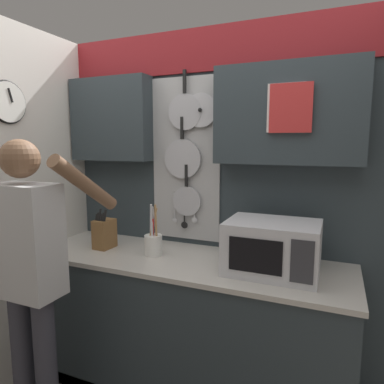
{
  "coord_description": "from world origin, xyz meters",
  "views": [
    {
      "loc": [
        0.89,
        -1.96,
        1.67
      ],
      "look_at": [
        -0.04,
        0.22,
        1.33
      ],
      "focal_mm": 32.0,
      "sensor_mm": 36.0,
      "label": 1
    }
  ],
  "objects_px": {
    "microwave": "(272,247)",
    "utensil_crock": "(153,243)",
    "knife_block": "(104,233)",
    "person": "(29,263)"
  },
  "relations": [
    {
      "from": "microwave",
      "to": "knife_block",
      "type": "relative_size",
      "value": 1.8
    },
    {
      "from": "microwave",
      "to": "person",
      "type": "distance_m",
      "value": 1.38
    },
    {
      "from": "microwave",
      "to": "utensil_crock",
      "type": "distance_m",
      "value": 0.79
    },
    {
      "from": "microwave",
      "to": "utensil_crock",
      "type": "relative_size",
      "value": 1.49
    },
    {
      "from": "person",
      "to": "microwave",
      "type": "bearing_deg",
      "value": 26.97
    },
    {
      "from": "knife_block",
      "to": "utensil_crock",
      "type": "distance_m",
      "value": 0.4
    },
    {
      "from": "microwave",
      "to": "utensil_crock",
      "type": "bearing_deg",
      "value": 179.94
    },
    {
      "from": "microwave",
      "to": "knife_block",
      "type": "height_order",
      "value": "microwave"
    },
    {
      "from": "microwave",
      "to": "utensil_crock",
      "type": "xyz_separation_m",
      "value": [
        -0.79,
        0.0,
        -0.07
      ]
    },
    {
      "from": "knife_block",
      "to": "person",
      "type": "xyz_separation_m",
      "value": [
        -0.04,
        -0.62,
        -0.02
      ]
    }
  ]
}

